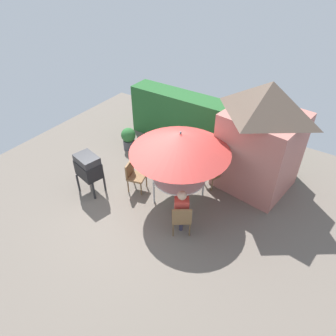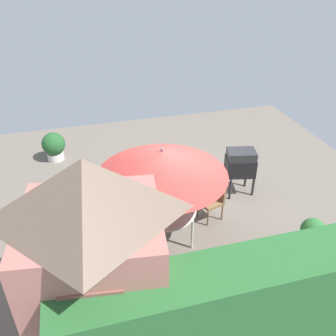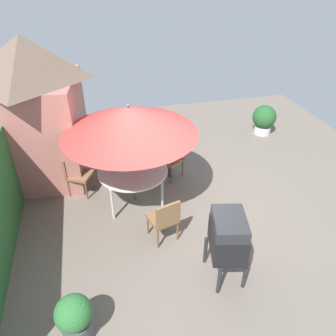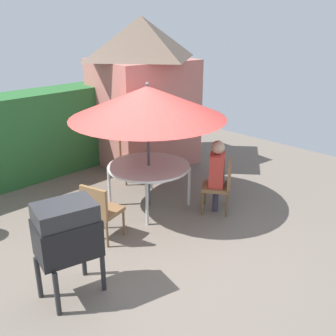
% 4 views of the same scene
% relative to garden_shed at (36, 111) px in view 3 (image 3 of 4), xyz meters
% --- Properties ---
extents(ground_plane, '(11.00, 11.00, 0.00)m').
position_rel_garden_shed_xyz_m(ground_plane, '(-2.11, -2.59, -1.60)').
color(ground_plane, '#6B6056').
extents(garden_shed, '(2.24, 2.11, 3.14)m').
position_rel_garden_shed_xyz_m(garden_shed, '(0.00, 0.00, 0.00)').
color(garden_shed, '#B26B60').
rests_on(garden_shed, ground).
extents(patio_table, '(1.40, 1.40, 0.76)m').
position_rel_garden_shed_xyz_m(patio_table, '(-1.46, -1.79, -0.90)').
color(patio_table, white).
rests_on(patio_table, ground).
extents(patio_umbrella, '(2.57, 2.57, 2.16)m').
position_rel_garden_shed_xyz_m(patio_umbrella, '(-1.46, -1.79, 0.24)').
color(patio_umbrella, '#4C4C51').
rests_on(patio_umbrella, ground).
extents(bbq_grill, '(0.79, 0.64, 1.20)m').
position_rel_garden_shed_xyz_m(bbq_grill, '(-3.71, -2.90, -0.76)').
color(bbq_grill, black).
rests_on(bbq_grill, ground).
extents(chair_near_shed, '(0.64, 0.64, 0.90)m').
position_rel_garden_shed_xyz_m(chair_near_shed, '(-0.75, -2.81, -1.08)').
color(chair_near_shed, olive).
rests_on(chair_near_shed, ground).
extents(chair_far_side, '(0.62, 0.62, 0.90)m').
position_rel_garden_shed_xyz_m(chair_far_side, '(-0.89, -0.65, -1.08)').
color(chair_far_side, olive).
rests_on(chair_far_side, ground).
extents(chair_toward_hedge, '(0.57, 0.57, 0.90)m').
position_rel_garden_shed_xyz_m(chair_toward_hedge, '(-2.74, -2.15, -1.08)').
color(chair_toward_hedge, olive).
rests_on(chair_toward_hedge, ground).
extents(potted_plant_by_shed, '(0.66, 0.66, 0.84)m').
position_rel_garden_shed_xyz_m(potted_plant_by_shed, '(0.73, -5.88, -1.15)').
color(potted_plant_by_shed, silver).
rests_on(potted_plant_by_shed, ground).
extents(potted_plant_by_grill, '(0.49, 0.49, 0.78)m').
position_rel_garden_shed_xyz_m(potted_plant_by_grill, '(-4.24, -0.59, -1.18)').
color(potted_plant_by_grill, '#4C4C51').
rests_on(potted_plant_by_grill, ground).
extents(person_in_red, '(0.42, 0.39, 1.26)m').
position_rel_garden_shed_xyz_m(person_in_red, '(-0.80, -2.74, -0.82)').
color(person_in_red, '#CC3D33').
rests_on(person_in_red, ground).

